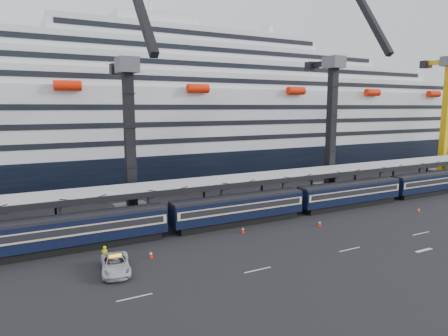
# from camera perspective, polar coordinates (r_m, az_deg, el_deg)

# --- Properties ---
(ground) EXTENTS (260.00, 260.00, 0.00)m
(ground) POSITION_cam_1_polar(r_m,az_deg,el_deg) (50.97, 15.88, -9.38)
(ground) COLOR black
(ground) RESTS_ON ground
(lane_markings) EXTENTS (111.00, 4.27, 0.02)m
(lane_markings) POSITION_cam_1_polar(r_m,az_deg,el_deg) (53.67, 26.21, -9.03)
(lane_markings) COLOR beige
(lane_markings) RESTS_ON ground
(train) EXTENTS (133.05, 3.00, 4.05)m
(train) POSITION_cam_1_polar(r_m,az_deg,el_deg) (55.10, 5.21, -5.33)
(train) COLOR black
(train) RESTS_ON ground
(canopy) EXTENTS (130.00, 6.25, 5.53)m
(canopy) POSITION_cam_1_polar(r_m,az_deg,el_deg) (60.26, 6.89, -1.17)
(canopy) COLOR #919498
(canopy) RESTS_ON ground
(cruise_ship) EXTENTS (214.09, 28.84, 34.00)m
(cruise_ship) POSITION_cam_1_polar(r_m,az_deg,el_deg) (87.20, -5.73, 6.59)
(cruise_ship) COLOR black
(cruise_ship) RESTS_ON ground
(crane_dark_near) EXTENTS (4.50, 17.75, 35.08)m
(crane_dark_near) POSITION_cam_1_polar(r_m,az_deg,el_deg) (55.23, -13.24, 4.74)
(crane_dark_near) COLOR #46484D
(crane_dark_near) RESTS_ON ground
(crane_dark_mid) EXTENTS (4.50, 18.24, 39.64)m
(crane_dark_mid) POSITION_cam_1_polar(r_m,az_deg,el_deg) (71.65, 15.34, 6.67)
(crane_dark_mid) COLOR #46484D
(crane_dark_mid) RESTS_ON ground
(crane_yellow_near) EXTENTS (4.50, 20.12, 40.16)m
(crane_yellow_near) POSITION_cam_1_polar(r_m,az_deg,el_deg) (97.67, 29.40, 6.86)
(crane_yellow_near) COLOR #46484D
(crane_yellow_near) RESTS_ON ground
(pickup_truck) EXTENTS (3.49, 5.96, 1.56)m
(pickup_truck) POSITION_cam_1_polar(r_m,az_deg,el_deg) (40.22, -15.24, -13.15)
(pickup_truck) COLOR #B8BABF
(pickup_truck) RESTS_ON ground
(worker) EXTENTS (0.83, 0.72, 1.91)m
(worker) POSITION_cam_1_polar(r_m,az_deg,el_deg) (42.34, -16.65, -11.82)
(worker) COLOR #E6F70D
(worker) RESTS_ON ground
(traffic_cone_c) EXTENTS (0.40, 0.40, 0.80)m
(traffic_cone_c) POSITION_cam_1_polar(r_m,az_deg,el_deg) (43.19, -10.42, -11.97)
(traffic_cone_c) COLOR #F92307
(traffic_cone_c) RESTS_ON ground
(traffic_cone_d) EXTENTS (0.41, 0.41, 0.83)m
(traffic_cone_d) POSITION_cam_1_polar(r_m,az_deg,el_deg) (50.42, 2.70, -8.76)
(traffic_cone_d) COLOR #F92307
(traffic_cone_d) RESTS_ON ground
(traffic_cone_e) EXTENTS (0.43, 0.43, 0.86)m
(traffic_cone_e) POSITION_cam_1_polar(r_m,az_deg,el_deg) (54.47, 13.49, -7.64)
(traffic_cone_e) COLOR #F92307
(traffic_cone_e) RESTS_ON ground
(traffic_cone_f) EXTENTS (0.39, 0.39, 0.77)m
(traffic_cone_f) POSITION_cam_1_polar(r_m,az_deg,el_deg) (66.41, 26.06, -5.38)
(traffic_cone_f) COLOR #F92307
(traffic_cone_f) RESTS_ON ground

